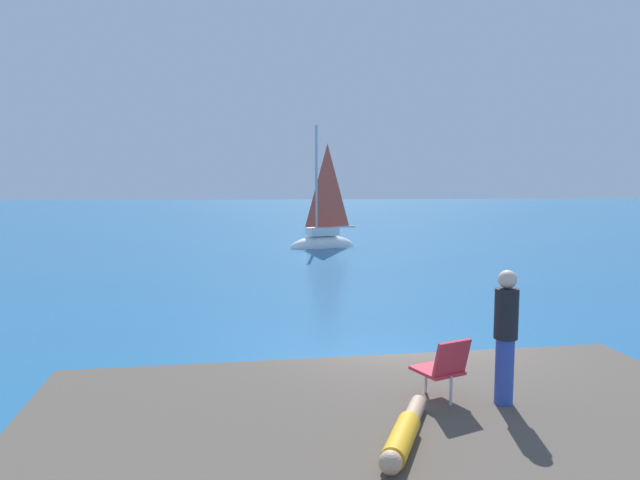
{
  "coord_description": "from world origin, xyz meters",
  "views": [
    {
      "loc": [
        -2.16,
        -9.89,
        3.8
      ],
      "look_at": [
        -0.24,
        16.64,
        0.87
      ],
      "focal_mm": 33.74,
      "sensor_mm": 36.0,
      "label": 1
    }
  ],
  "objects_px": {
    "sailboat_near": "(323,240)",
    "beach_chair": "(443,366)",
    "person_sunbather": "(404,434)",
    "person_standing": "(506,333)"
  },
  "relations": [
    {
      "from": "person_standing",
      "to": "beach_chair",
      "type": "height_order",
      "value": "person_standing"
    },
    {
      "from": "person_standing",
      "to": "beach_chair",
      "type": "relative_size",
      "value": 2.03
    },
    {
      "from": "beach_chair",
      "to": "sailboat_near",
      "type": "bearing_deg",
      "value": -25.48
    },
    {
      "from": "sailboat_near",
      "to": "person_sunbather",
      "type": "distance_m",
      "value": 25.26
    },
    {
      "from": "person_sunbather",
      "to": "sailboat_near",
      "type": "bearing_deg",
      "value": 19.69
    },
    {
      "from": "sailboat_near",
      "to": "person_sunbather",
      "type": "height_order",
      "value": "sailboat_near"
    },
    {
      "from": "person_sunbather",
      "to": "beach_chair",
      "type": "bearing_deg",
      "value": -10.1
    },
    {
      "from": "person_sunbather",
      "to": "person_standing",
      "type": "bearing_deg",
      "value": -32.32
    },
    {
      "from": "sailboat_near",
      "to": "person_standing",
      "type": "xyz_separation_m",
      "value": [
        0.33,
        -24.21,
        1.55
      ]
    },
    {
      "from": "sailboat_near",
      "to": "beach_chair",
      "type": "bearing_deg",
      "value": 68.13
    }
  ]
}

